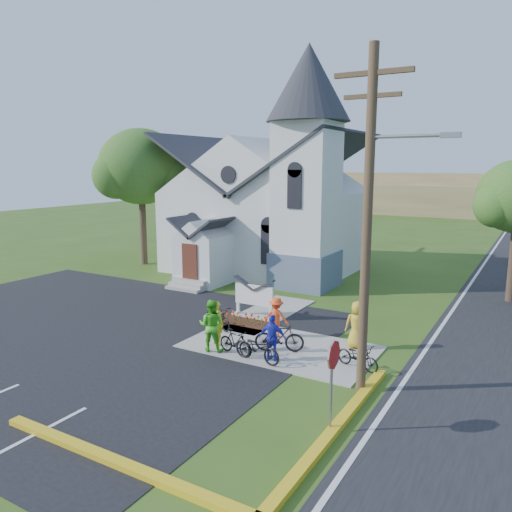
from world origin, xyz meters
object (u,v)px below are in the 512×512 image
Objects in this scene: stop_sign at (333,367)px; bike_4 at (358,356)px; church_sign at (254,296)px; cyclist_0 at (217,323)px; bike_2 at (257,348)px; cyclist_4 at (357,325)px; cyclist_2 at (273,338)px; utility_pole at (370,213)px; bike_0 at (218,317)px; cyclist_3 at (276,317)px; bike_3 at (279,337)px; bike_1 at (236,342)px; cyclist_1 at (211,325)px.

stop_sign is 4.43m from bike_4.
church_sign is 1.30× the size of cyclist_0.
bike_4 is at bearing -62.39° from bike_2.
cyclist_2 is at bearing 32.98° from cyclist_4.
utility_pole is 8.97m from bike_0.
cyclist_3 is at bearing -41.29° from church_sign.
cyclist_2 is at bearing 169.13° from bike_3.
cyclist_3 is (0.37, 2.39, 0.33)m from bike_1.
utility_pole is 7.01m from cyclist_3.
cyclist_1 is at bearing 152.57° from stop_sign.
bike_1 is (1.15, -0.49, -0.39)m from cyclist_0.
stop_sign is 1.63× the size of bike_1.
bike_0 is at bearing -11.38° from cyclist_4.
cyclist_2 is (-3.45, 0.65, -4.53)m from utility_pole.
cyclist_3 is (-4.55, 5.57, -0.94)m from stop_sign.
cyclist_0 is (-6.08, 3.68, -0.88)m from stop_sign.
bike_0 is 1.14× the size of cyclist_3.
stop_sign is at bearing 122.21° from cyclist_3.
bike_0 is 6.50m from bike_4.
bike_0 is 2.61m from cyclist_3.
cyclist_3 is at bearing -59.08° from bike_0.
utility_pole is at bearing -175.64° from cyclist_0.
cyclist_4 is (2.11, 2.64, 0.06)m from cyclist_2.
utility_pole reaches higher than cyclist_1.
bike_0 is (-0.50, -2.11, -0.50)m from church_sign.
church_sign reaches higher than bike_3.
cyclist_1 is at bearing 106.84° from bike_1.
bike_1 is at bearing 170.62° from cyclist_1.
bike_1 is at bearing 20.23° from cyclist_4.
cyclist_0 is 2.45m from bike_3.
cyclist_0 is at bearing -90.15° from cyclist_1.
cyclist_0 is at bearing -122.13° from bike_0.
cyclist_0 is at bearing -18.17° from cyclist_2.
cyclist_0 is 1.07× the size of cyclist_3.
bike_2 is (1.00, -0.19, 0.04)m from bike_1.
bike_3 is (-3.64, 1.53, -4.81)m from utility_pole.
cyclist_4 is at bearing -32.54° from bike_2.
bike_2 is 3.40m from bike_4.
cyclist_4 reaches higher than bike_1.
utility_pole reaches higher than bike_1.
bike_4 is at bearing -75.32° from bike_0.
utility_pole is 4.52m from stop_sign.
stop_sign is 1.46× the size of cyclist_0.
cyclist_1 is (0.19, -0.62, 0.11)m from cyclist_0.
church_sign is at bearing 31.37° from bike_1.
stop_sign is at bearing -113.54° from bike_1.
church_sign is 0.22× the size of utility_pole.
utility_pole is at bearing -135.90° from bike_3.
stop_sign is 1.32× the size of bike_2.
church_sign is 1.15× the size of cyclist_1.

